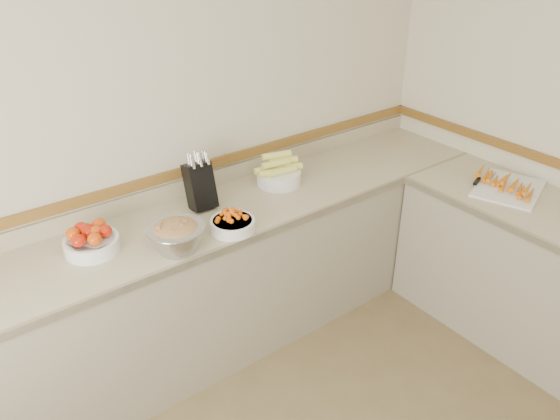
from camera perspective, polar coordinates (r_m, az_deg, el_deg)
back_wall at (r=3.12m, az=-12.51°, el=7.58°), size 4.00×0.00×4.00m
counter_back at (r=3.28m, az=-8.43°, el=-7.93°), size 4.00×0.65×1.08m
knife_block at (r=3.11m, az=-8.38°, el=2.65°), size 0.15×0.18×0.35m
tomato_bowl at (r=2.88m, az=-19.15°, el=-3.00°), size 0.27×0.27×0.13m
cherry_tomato_bowl at (r=2.91m, az=-5.00°, el=-1.35°), size 0.24×0.24×0.13m
corn_bowl at (r=3.38m, az=-0.14°, el=3.81°), size 0.30×0.28×0.20m
rhubarb_bowl at (r=2.75m, az=-10.78°, el=-2.66°), size 0.30×0.30×0.17m
cutting_board at (r=3.61m, az=22.58°, el=2.38°), size 0.55×0.49×0.07m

